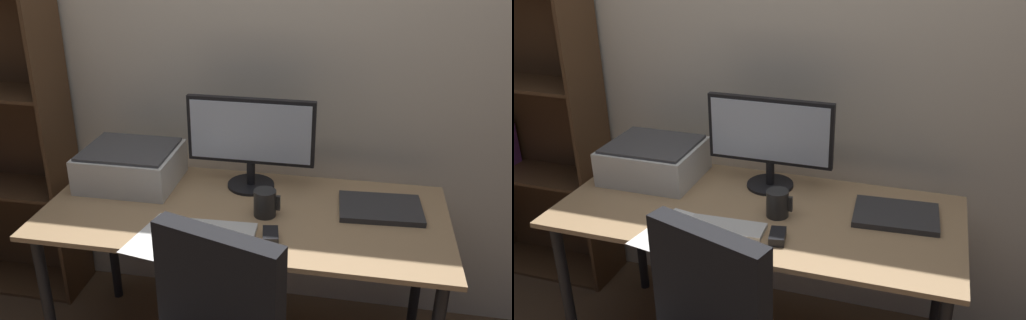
% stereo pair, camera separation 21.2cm
% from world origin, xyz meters
% --- Properties ---
extents(back_wall, '(6.40, 0.10, 2.60)m').
position_xyz_m(back_wall, '(0.00, 0.52, 1.30)').
color(back_wall, beige).
rests_on(back_wall, ground).
extents(desk, '(1.59, 0.71, 0.74)m').
position_xyz_m(desk, '(0.00, 0.00, 0.66)').
color(desk, tan).
rests_on(desk, ground).
extents(monitor, '(0.53, 0.20, 0.39)m').
position_xyz_m(monitor, '(-0.01, 0.21, 0.97)').
color(monitor, black).
rests_on(monitor, desk).
extents(keyboard, '(0.29, 0.12, 0.02)m').
position_xyz_m(keyboard, '(-0.06, -0.18, 0.75)').
color(keyboard, silver).
rests_on(keyboard, desk).
extents(mouse, '(0.07, 0.10, 0.03)m').
position_xyz_m(mouse, '(0.14, -0.20, 0.76)').
color(mouse, black).
rests_on(mouse, desk).
extents(coffee_mug, '(0.10, 0.09, 0.11)m').
position_xyz_m(coffee_mug, '(0.09, -0.02, 0.79)').
color(coffee_mug, black).
rests_on(coffee_mug, desk).
extents(laptop, '(0.33, 0.25, 0.02)m').
position_xyz_m(laptop, '(0.53, 0.10, 0.75)').
color(laptop, '#2D2D30').
rests_on(laptop, desk).
extents(printer, '(0.40, 0.34, 0.16)m').
position_xyz_m(printer, '(-0.53, 0.15, 0.82)').
color(printer, silver).
rests_on(printer, desk).
extents(paper_sheet, '(0.26, 0.33, 0.00)m').
position_xyz_m(paper_sheet, '(-0.24, -0.25, 0.74)').
color(paper_sheet, white).
rests_on(paper_sheet, desk).
extents(bookshelf, '(0.75, 0.28, 1.63)m').
position_xyz_m(bookshelf, '(-1.34, 0.35, 0.80)').
color(bookshelf, '#4C331E').
rests_on(bookshelf, ground).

